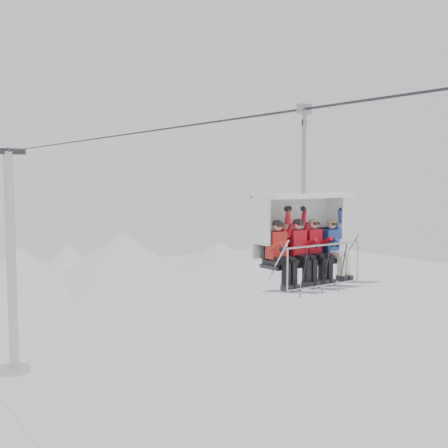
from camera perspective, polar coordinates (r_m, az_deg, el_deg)
lift_tower_right at (r=35.97m, az=-20.75°, el=-5.14°), size 2.00×1.80×13.48m
haul_cable at (r=15.22m, az=0.00°, el=10.47°), size 0.06×50.00×0.06m
chairlift_carrier at (r=12.88m, az=7.65°, el=-0.28°), size 2.33×1.17×3.98m
skier_far_left at (r=12.15m, az=5.69°, el=-2.77°), size 0.40×1.69×1.59m
skier_center_left at (r=12.54m, az=7.74°, el=-2.55°), size 0.40×1.69×1.59m
skier_center_right at (r=12.87m, az=9.31°, el=-2.40°), size 0.40×1.69×1.58m
skier_far_right at (r=13.28m, az=11.13°, el=-2.31°), size 0.37×1.69×1.50m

